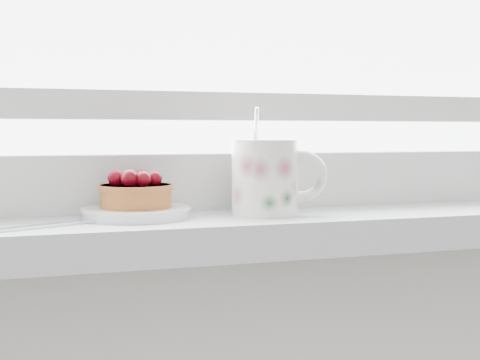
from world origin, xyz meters
name	(u,v)px	position (x,y,z in m)	size (l,w,h in m)	color
saucer	(136,213)	(-0.08, 1.90, 0.95)	(0.12, 0.12, 0.01)	white
raspberry_tart	(136,191)	(-0.08, 1.90, 0.97)	(0.08, 0.08, 0.04)	brown
floral_mug	(268,176)	(0.08, 1.88, 0.99)	(0.12, 0.10, 0.13)	white
fork	(54,225)	(-0.17, 1.86, 0.94)	(0.19, 0.10, 0.00)	silver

